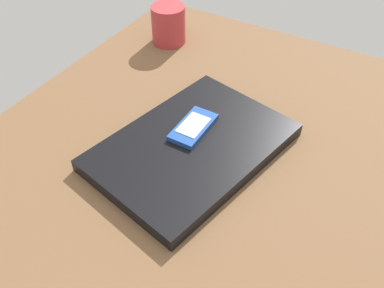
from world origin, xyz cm
name	(u,v)px	position (x,y,z in cm)	size (l,w,h in cm)	color
desk_surface	(168,192)	(0.00, 0.00, 1.50)	(120.00, 80.00, 3.00)	brown
laptop_closed	(192,147)	(9.32, 0.65, 4.26)	(35.52, 24.44, 2.52)	black
cell_phone_on_laptop	(193,127)	(12.49, 2.21, 6.05)	(10.38, 5.28, 1.13)	#1E479E
coffee_mug	(169,24)	(41.30, 25.94, 7.70)	(11.82, 8.35, 9.39)	#B23338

